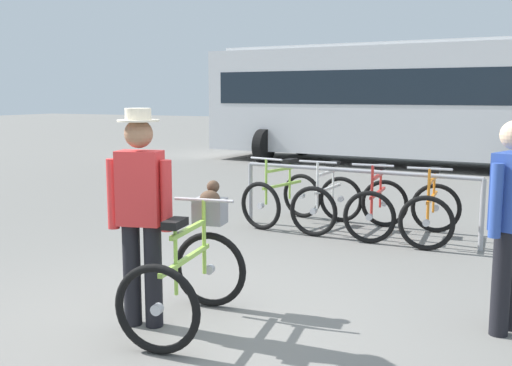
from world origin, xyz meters
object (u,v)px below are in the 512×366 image
object	(u,v)px
racked_bike_white	(328,202)
racked_bike_orange	(431,212)
racked_bike_red	(377,207)
bus_distant	(398,98)
featured_bicycle	(192,264)
racked_bike_lime	(282,198)
person_with_featured_bike	(141,209)

from	to	relation	value
racked_bike_white	racked_bike_orange	size ratio (longest dim) A/B	1.00
racked_bike_red	bus_distant	xyz separation A→B (m)	(-1.53, 8.05, 1.37)
racked_bike_white	bus_distant	bearing A→B (deg)	95.96
racked_bike_red	racked_bike_orange	bearing A→B (deg)	-4.43
racked_bike_white	racked_bike_orange	world-z (taller)	same
racked_bike_orange	featured_bicycle	bearing A→B (deg)	-109.34
racked_bike_lime	racked_bike_white	world-z (taller)	same
racked_bike_orange	featured_bicycle	world-z (taller)	featured_bicycle
racked_bike_lime	racked_bike_white	xyz separation A→B (m)	(0.70, -0.05, 0.00)
racked_bike_lime	racked_bike_white	size ratio (longest dim) A/B	1.08
featured_bicycle	racked_bike_orange	bearing A→B (deg)	70.66
racked_bike_lime	racked_bike_red	bearing A→B (deg)	-4.43
featured_bicycle	bus_distant	size ratio (longest dim) A/B	0.12
racked_bike_lime	person_with_featured_bike	distance (m)	4.09
racked_bike_red	bus_distant	distance (m)	8.31
person_with_featured_bike	bus_distant	distance (m)	12.01
featured_bicycle	person_with_featured_bike	xyz separation A→B (m)	(-0.32, -0.23, 0.46)
racked_bike_lime	racked_bike_white	distance (m)	0.70
racked_bike_white	racked_bike_red	xyz separation A→B (m)	(0.70, -0.05, -0.00)
racked_bike_orange	bus_distant	distance (m)	8.52
racked_bike_red	featured_bicycle	xyz separation A→B (m)	(-0.58, -3.69, 0.12)
racked_bike_orange	bus_distant	world-z (taller)	bus_distant
racked_bike_lime	person_with_featured_bike	xyz separation A→B (m)	(0.50, -4.02, 0.58)
racked_bike_red	racked_bike_orange	world-z (taller)	same
racked_bike_white	person_with_featured_bike	distance (m)	4.01
racked_bike_orange	racked_bike_white	bearing A→B (deg)	175.57
racked_bike_white	racked_bike_orange	xyz separation A→B (m)	(1.40, -0.11, -0.00)
racked_bike_white	racked_bike_red	world-z (taller)	same
racked_bike_lime	featured_bicycle	xyz separation A→B (m)	(0.82, -3.79, 0.12)
racked_bike_white	racked_bike_red	distance (m)	0.70
racked_bike_white	bus_distant	size ratio (longest dim) A/B	0.11
racked_bike_white	person_with_featured_bike	size ratio (longest dim) A/B	0.65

